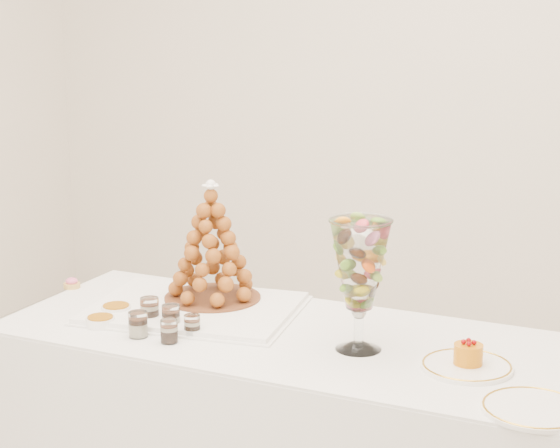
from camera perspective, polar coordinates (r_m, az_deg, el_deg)
The scene contains 15 objects.
buffet_table at distance 2.92m, azimuth 0.79°, elevation -13.00°, with size 1.79×0.76×0.67m.
lace_tray at distance 3.00m, azimuth -5.25°, elevation -5.13°, with size 0.63×0.47×0.02m, color white.
macaron_vase at distance 2.60m, azimuth 4.89°, elevation -2.58°, with size 0.17×0.17×0.37m.
cake_plate at distance 2.58m, azimuth 11.31°, elevation -8.51°, with size 0.25×0.25×0.01m, color white.
spare_plate at distance 2.36m, azimuth 15.21°, elevation -10.84°, with size 0.25×0.25×0.01m, color white.
pink_tart at distance 3.31m, azimuth -12.58°, elevation -3.56°, with size 0.06×0.06×0.04m.
verrine_a at distance 2.91m, azimuth -7.95°, elevation -5.22°, with size 0.06×0.06×0.08m, color white.
verrine_b at distance 2.84m, azimuth -6.66°, elevation -5.65°, with size 0.05×0.05×0.07m, color white.
verrine_c at distance 2.77m, azimuth -5.38°, elevation -6.18°, with size 0.05×0.05×0.06m, color white.
verrine_d at distance 2.78m, azimuth -8.65°, elevation -6.07°, with size 0.06×0.06×0.08m, color white.
verrine_e at distance 2.73m, azimuth -6.78°, elevation -6.51°, with size 0.05×0.05×0.07m, color white.
ramekin_back at distance 3.00m, azimuth -9.95°, elevation -5.21°, with size 0.09×0.09×0.03m, color white.
ramekin_front at distance 2.90m, azimuth -10.89°, elevation -5.87°, with size 0.09×0.09×0.03m, color white.
croquembouche at distance 3.00m, azimuth -4.19°, elevation -1.08°, with size 0.31×0.31×0.39m.
mousse_cake at distance 2.58m, azimuth 11.40°, elevation -7.76°, with size 0.08×0.08×0.07m.
Camera 1 is at (1.21, -2.22, 1.62)m, focal length 60.00 mm.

